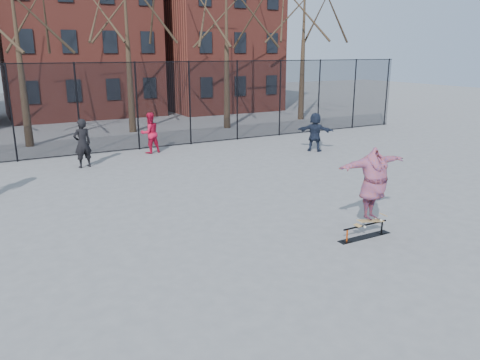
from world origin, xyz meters
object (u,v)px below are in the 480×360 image
skateboard (371,221)px  bystander_navy (315,132)px  skate_rail (365,232)px  bystander_black (82,143)px  skater (374,185)px  bystander_red (150,133)px

skateboard → bystander_navy: (5.10, 8.87, 0.50)m
skate_rail → bystander_navy: 10.35m
bystander_black → skateboard: bearing=101.1°
skater → bystander_red: 12.22m
skateboard → bystander_red: 12.22m
skateboard → skater: 0.94m
skateboard → bystander_black: bearing=113.9°
bystander_red → bystander_navy: (6.72, -3.23, -0.02)m
skate_rail → skater: size_ratio=0.70×
bystander_red → skate_rail: bearing=87.3°
skateboard → bystander_navy: size_ratio=0.47×
skater → bystander_navy: skater is taller
skate_rail → bystander_black: bystander_black is taller
bystander_black → bystander_navy: (9.88, -1.89, -0.08)m
skater → bystander_red: bearing=93.1°
bystander_navy → skateboard: bearing=105.4°
bystander_red → bystander_navy: size_ratio=1.03×
skateboard → skater: bearing=90.0°
skater → bystander_red: (-1.62, 12.10, -0.42)m
skateboard → bystander_navy: bystander_navy is taller
bystander_black → bystander_navy: 10.06m
bystander_black → bystander_red: 3.43m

